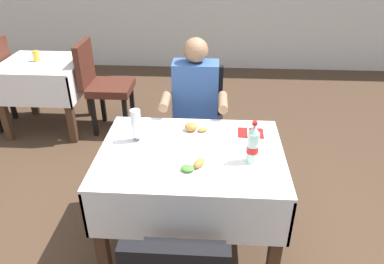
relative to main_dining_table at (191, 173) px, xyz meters
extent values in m
plane|color=#473323|center=(-0.13, -0.10, -0.58)|extent=(11.00, 11.00, 0.00)
cube|color=white|center=(0.00, 0.00, 0.16)|extent=(1.16, 0.87, 0.02)
cube|color=white|center=(0.00, -0.43, -0.01)|extent=(1.16, 0.02, 0.32)
cube|color=white|center=(0.00, 0.43, -0.01)|extent=(1.16, 0.02, 0.32)
cube|color=white|center=(-0.57, 0.00, -0.01)|extent=(0.02, 0.87, 0.32)
cube|color=white|center=(0.57, 0.00, -0.01)|extent=(0.02, 0.87, 0.32)
cube|color=#472D1E|center=(-0.52, -0.37, -0.22)|extent=(0.07, 0.07, 0.74)
cube|color=#472D1E|center=(0.52, -0.37, -0.22)|extent=(0.07, 0.07, 0.74)
cube|color=#472D1E|center=(-0.52, 0.37, -0.22)|extent=(0.07, 0.07, 0.74)
cube|color=#472D1E|center=(0.52, 0.37, -0.22)|extent=(0.07, 0.07, 0.74)
cube|color=black|center=(0.00, 0.73, -0.09)|extent=(0.44, 0.44, 0.08)
cube|color=black|center=(0.00, 0.98, 0.17)|extent=(0.42, 0.06, 0.44)
cube|color=black|center=(-0.17, 0.56, -0.36)|extent=(0.04, 0.04, 0.45)
cube|color=black|center=(0.17, 0.56, -0.36)|extent=(0.04, 0.04, 0.45)
cube|color=black|center=(-0.17, 0.90, -0.36)|extent=(0.04, 0.04, 0.45)
cube|color=black|center=(0.17, 0.90, -0.36)|extent=(0.04, 0.04, 0.45)
cylinder|color=#282D42|center=(-0.09, 0.53, -0.36)|extent=(0.10, 0.10, 0.45)
cylinder|color=#282D42|center=(0.07, 0.53, -0.36)|extent=(0.10, 0.10, 0.45)
cube|color=#282D42|center=(-0.01, 0.69, -0.07)|extent=(0.34, 0.36, 0.12)
cube|color=#385B9E|center=(-0.01, 0.77, 0.24)|extent=(0.36, 0.20, 0.50)
sphere|color=#997051|center=(-0.01, 0.77, 0.58)|extent=(0.19, 0.19, 0.19)
cylinder|color=#997051|center=(-0.23, 0.54, 0.26)|extent=(0.07, 0.26, 0.07)
cylinder|color=#997051|center=(0.20, 0.54, 0.26)|extent=(0.07, 0.26, 0.07)
cube|color=white|center=(0.02, -0.17, 0.18)|extent=(0.24, 0.24, 0.01)
ellipsoid|color=#B77A38|center=(0.06, -0.18, 0.21)|extent=(0.09, 0.11, 0.04)
ellipsoid|color=#4C8E38|center=(-0.01, -0.23, 0.20)|extent=(0.09, 0.08, 0.03)
cube|color=white|center=(0.01, 0.23, 0.18)|extent=(0.24, 0.24, 0.01)
ellipsoid|color=#B77A38|center=(0.07, 0.23, 0.20)|extent=(0.08, 0.07, 0.02)
ellipsoid|color=#B77A38|center=(-0.02, 0.24, 0.21)|extent=(0.11, 0.11, 0.06)
ellipsoid|color=#C14C33|center=(0.00, 0.25, 0.20)|extent=(0.07, 0.07, 0.03)
cylinder|color=white|center=(-0.36, 0.11, 0.18)|extent=(0.07, 0.07, 0.01)
cylinder|color=white|center=(-0.36, 0.11, 0.19)|extent=(0.02, 0.02, 0.03)
cylinder|color=white|center=(-0.36, 0.11, 0.30)|extent=(0.07, 0.07, 0.19)
cylinder|color=black|center=(-0.36, 0.11, 0.25)|extent=(0.06, 0.06, 0.08)
cylinder|color=silver|center=(0.37, -0.09, 0.27)|extent=(0.07, 0.07, 0.20)
cylinder|color=red|center=(0.37, -0.09, 0.26)|extent=(0.07, 0.07, 0.04)
cone|color=silver|center=(0.37, -0.09, 0.40)|extent=(0.06, 0.06, 0.05)
cylinder|color=red|center=(0.37, -0.09, 0.43)|extent=(0.03, 0.03, 0.02)
cube|color=maroon|center=(0.39, 0.24, 0.18)|extent=(0.17, 0.14, 0.01)
cube|color=silver|center=(0.37, 0.25, 0.18)|extent=(0.02, 0.19, 0.01)
cube|color=silver|center=(0.41, 0.24, 0.18)|extent=(0.02, 0.19, 0.01)
cube|color=white|center=(-1.66, 1.60, 0.16)|extent=(0.81, 0.74, 0.02)
cube|color=white|center=(-1.66, 1.24, -0.01)|extent=(0.81, 0.02, 0.32)
cube|color=white|center=(-1.66, 1.96, -0.01)|extent=(0.81, 0.02, 0.32)
cube|color=white|center=(-2.06, 1.60, -0.01)|extent=(0.02, 0.74, 0.32)
cube|color=white|center=(-1.26, 1.60, -0.01)|extent=(0.02, 0.74, 0.32)
cube|color=#472D1E|center=(-2.01, 1.29, -0.22)|extent=(0.07, 0.07, 0.74)
cube|color=#472D1E|center=(-1.31, 1.29, -0.22)|extent=(0.07, 0.07, 0.74)
cube|color=#472D1E|center=(-2.01, 1.91, -0.22)|extent=(0.07, 0.07, 0.74)
cube|color=#472D1E|center=(-1.31, 1.91, -0.22)|extent=(0.07, 0.07, 0.74)
cube|color=black|center=(-2.20, 1.77, -0.36)|extent=(0.04, 0.04, 0.45)
cube|color=#4C2319|center=(-0.95, 1.60, -0.09)|extent=(0.44, 0.44, 0.08)
cube|color=#4C2319|center=(-1.20, 1.60, 0.17)|extent=(0.06, 0.42, 0.44)
cube|color=black|center=(-0.78, 1.43, -0.36)|extent=(0.04, 0.04, 0.45)
cube|color=black|center=(-0.78, 1.77, -0.36)|extent=(0.04, 0.04, 0.45)
cube|color=black|center=(-1.12, 1.43, -0.36)|extent=(0.04, 0.04, 0.45)
cube|color=black|center=(-1.12, 1.77, -0.36)|extent=(0.04, 0.04, 0.45)
cylinder|color=gold|center=(-1.70, 1.62, 0.23)|extent=(0.06, 0.06, 0.11)
camera|label=1|loc=(0.12, -1.91, 1.40)|focal=34.00mm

